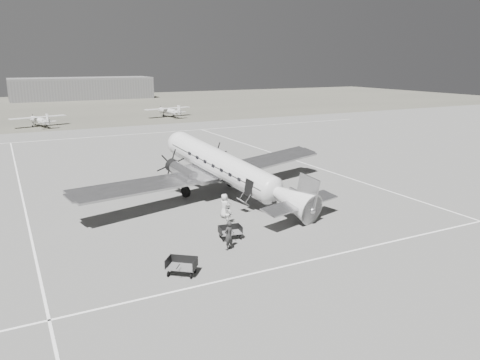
% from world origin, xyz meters
% --- Properties ---
extents(ground, '(260.00, 260.00, 0.00)m').
position_xyz_m(ground, '(0.00, 0.00, 0.00)').
color(ground, slate).
rests_on(ground, ground).
extents(taxi_line_near, '(60.00, 0.15, 0.01)m').
position_xyz_m(taxi_line_near, '(0.00, -14.00, 0.01)').
color(taxi_line_near, white).
rests_on(taxi_line_near, ground).
extents(taxi_line_right, '(0.15, 80.00, 0.01)m').
position_xyz_m(taxi_line_right, '(12.00, 0.00, 0.01)').
color(taxi_line_right, white).
rests_on(taxi_line_right, ground).
extents(taxi_line_left, '(0.15, 60.00, 0.01)m').
position_xyz_m(taxi_line_left, '(-18.00, 10.00, 0.01)').
color(taxi_line_left, white).
rests_on(taxi_line_left, ground).
extents(taxi_line_horizon, '(90.00, 0.15, 0.01)m').
position_xyz_m(taxi_line_horizon, '(0.00, 40.00, 0.01)').
color(taxi_line_horizon, white).
rests_on(taxi_line_horizon, ground).
extents(grass_infield, '(260.00, 90.00, 0.01)m').
position_xyz_m(grass_infield, '(0.00, 95.00, 0.00)').
color(grass_infield, '#5C5A4D').
rests_on(grass_infield, ground).
extents(hangar_main, '(42.00, 14.00, 6.60)m').
position_xyz_m(hangar_main, '(5.00, 120.00, 3.30)').
color(hangar_main, '#606060').
rests_on(hangar_main, ground).
extents(dc3_airliner, '(30.58, 25.03, 5.05)m').
position_xyz_m(dc3_airliner, '(-2.21, -0.44, 2.53)').
color(dc3_airliner, '#B1B1B4').
rests_on(dc3_airliner, ground).
extents(light_plane_left, '(11.81, 10.51, 2.07)m').
position_xyz_m(light_plane_left, '(-12.68, 56.47, 1.04)').
color(light_plane_left, silver).
rests_on(light_plane_left, ground).
extents(light_plane_right, '(12.08, 10.56, 2.18)m').
position_xyz_m(light_plane_right, '(13.08, 60.34, 1.09)').
color(light_plane_right, silver).
rests_on(light_plane_right, ground).
extents(baggage_cart_near, '(1.72, 1.34, 0.89)m').
position_xyz_m(baggage_cart_near, '(-6.12, -8.63, 0.44)').
color(baggage_cart_near, slate).
rests_on(baggage_cart_near, ground).
extents(baggage_cart_far, '(2.10, 2.02, 0.97)m').
position_xyz_m(baggage_cart_far, '(-10.91, -12.30, 0.49)').
color(baggage_cart_far, slate).
rests_on(baggage_cart_far, ground).
extents(ground_crew, '(0.81, 0.67, 1.89)m').
position_xyz_m(ground_crew, '(-7.02, -10.26, 0.94)').
color(ground_crew, '#2A2A2A').
rests_on(ground_crew, ground).
extents(ramp_agent, '(0.77, 0.88, 1.55)m').
position_xyz_m(ramp_agent, '(-4.89, -5.87, 0.78)').
color(ramp_agent, silver).
rests_on(ramp_agent, ground).
extents(passenger, '(0.68, 0.96, 1.85)m').
position_xyz_m(passenger, '(-4.58, -4.47, 0.92)').
color(passenger, silver).
rests_on(passenger, ground).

